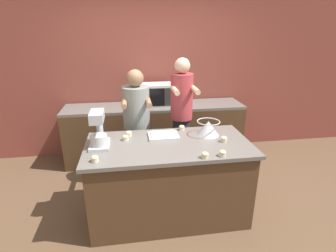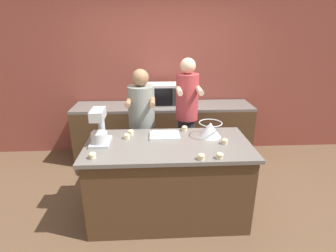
% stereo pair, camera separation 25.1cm
% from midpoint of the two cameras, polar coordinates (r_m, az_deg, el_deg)
% --- Properties ---
extents(ground_plane, '(16.00, 16.00, 0.00)m').
position_cam_midpoint_polar(ground_plane, '(3.25, 2.37, -18.32)').
color(ground_plane, brown).
extents(back_wall, '(10.00, 0.06, 2.70)m').
position_cam_midpoint_polar(back_wall, '(4.38, 0.43, 11.48)').
color(back_wall, brown).
rests_on(back_wall, ground_plane).
extents(island_counter, '(1.75, 0.88, 0.89)m').
position_cam_midpoint_polar(island_counter, '(2.99, 2.50, -11.61)').
color(island_counter, '#4C331E').
rests_on(island_counter, ground_plane).
extents(back_counter, '(2.80, 0.60, 0.90)m').
position_cam_midpoint_polar(back_counter, '(4.28, 0.68, -1.26)').
color(back_counter, '#4C331E').
rests_on(back_counter, ground_plane).
extents(person_left, '(0.35, 0.51, 1.57)m').
position_cam_midpoint_polar(person_left, '(3.45, -3.60, -0.10)').
color(person_left, '#232328').
rests_on(person_left, ground_plane).
extents(person_right, '(0.31, 0.48, 1.70)m').
position_cam_midpoint_polar(person_right, '(3.46, 6.13, 1.46)').
color(person_right, '#232328').
rests_on(person_right, ground_plane).
extents(stand_mixer, '(0.20, 0.30, 0.38)m').
position_cam_midpoint_polar(stand_mixer, '(2.77, -12.24, -0.64)').
color(stand_mixer, '#B2B7BC').
rests_on(stand_mixer, island_counter).
extents(mixing_bowl, '(0.26, 0.26, 0.17)m').
position_cam_midpoint_polar(mixing_bowl, '(2.98, 11.57, -0.71)').
color(mixing_bowl, '#BCBCC1').
rests_on(mixing_bowl, island_counter).
extents(baking_tray, '(0.34, 0.24, 0.04)m').
position_cam_midpoint_polar(baking_tray, '(2.94, 1.71, -2.02)').
color(baking_tray, silver).
rests_on(baking_tray, island_counter).
extents(microwave_oven, '(0.54, 0.34, 0.34)m').
position_cam_midpoint_polar(microwave_oven, '(4.09, 0.73, 6.83)').
color(microwave_oven, silver).
rests_on(microwave_oven, back_counter).
extents(cupcake_0, '(0.07, 0.07, 0.06)m').
position_cam_midpoint_polar(cupcake_0, '(2.47, 10.16, -6.64)').
color(cupcake_0, beige).
rests_on(cupcake_0, island_counter).
extents(cupcake_1, '(0.07, 0.07, 0.06)m').
position_cam_midpoint_polar(cupcake_1, '(3.13, 5.92, -0.50)').
color(cupcake_1, beige).
rests_on(cupcake_1, island_counter).
extents(cupcake_2, '(0.07, 0.07, 0.06)m').
position_cam_midpoint_polar(cupcake_2, '(2.90, -6.55, -2.23)').
color(cupcake_2, beige).
rests_on(cupcake_2, island_counter).
extents(cupcake_3, '(0.07, 0.07, 0.06)m').
position_cam_midpoint_polar(cupcake_3, '(2.84, 14.72, -3.28)').
color(cupcake_3, beige).
rests_on(cupcake_3, island_counter).
extents(cupcake_4, '(0.07, 0.07, 0.06)m').
position_cam_midpoint_polar(cupcake_4, '(3.00, -5.77, -1.40)').
color(cupcake_4, beige).
rests_on(cupcake_4, island_counter).
extents(cupcake_5, '(0.07, 0.07, 0.06)m').
position_cam_midpoint_polar(cupcake_5, '(2.52, -13.43, -6.29)').
color(cupcake_5, beige).
rests_on(cupcake_5, island_counter).
extents(cupcake_6, '(0.07, 0.07, 0.06)m').
position_cam_midpoint_polar(cupcake_6, '(2.53, 14.03, -6.31)').
color(cupcake_6, beige).
rests_on(cupcake_6, island_counter).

